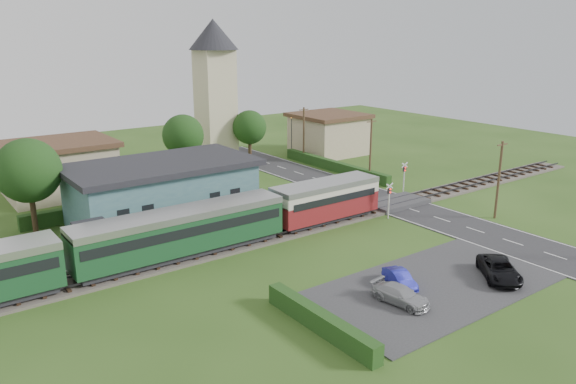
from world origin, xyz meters
TOP-DOWN VIEW (x-y plane):
  - ground at (0.00, 0.00)m, footprint 120.00×120.00m
  - railway_track at (0.00, 2.00)m, footprint 76.00×3.20m
  - road at (10.00, 0.00)m, footprint 6.00×70.00m
  - car_park at (-1.50, -12.00)m, footprint 17.00×9.00m
  - crossing_deck at (10.00, 2.00)m, footprint 6.20×3.40m
  - platform at (-10.00, 5.20)m, footprint 30.00×3.00m
  - equipment_hut at (-18.00, 5.20)m, footprint 2.30×2.30m
  - station_building at (-10.00, 10.99)m, footprint 16.00×9.00m
  - train at (-15.73, 2.00)m, footprint 43.20×2.90m
  - church_tower at (5.00, 28.00)m, footprint 6.00×6.00m
  - house_west at (-15.00, 25.00)m, footprint 10.80×8.80m
  - house_east at (20.00, 24.00)m, footprint 8.80×8.80m
  - hedge_carpark at (-11.00, -12.00)m, footprint 0.80×9.00m
  - hedge_roadside at (14.20, 16.00)m, footprint 0.80×18.00m
  - hedge_station at (-10.00, 15.50)m, footprint 22.00×0.80m
  - tree_a at (-20.00, 14.00)m, footprint 5.20×5.20m
  - tree_b at (-2.00, 23.00)m, footprint 4.60×4.60m
  - tree_c at (8.00, 25.00)m, footprint 4.20×4.20m
  - utility_pole_b at (14.20, -6.00)m, footprint 1.40×0.22m
  - utility_pole_c at (14.20, 10.00)m, footprint 1.40×0.22m
  - utility_pole_d at (14.20, 22.00)m, footprint 1.40×0.22m
  - crossing_signal_near at (6.40, -0.41)m, footprint 0.84×0.28m
  - crossing_signal_far at (13.60, 4.39)m, footprint 0.84×0.28m
  - streetlamp_east at (16.00, 27.00)m, footprint 0.30×0.30m
  - car_on_road at (9.33, 10.41)m, footprint 3.82×2.75m
  - car_park_blue at (-3.23, -10.70)m, footprint 2.04×3.32m
  - car_park_silver at (-5.03, -12.43)m, footprint 2.11×4.00m
  - car_park_dark at (3.05, -13.85)m, footprint 4.58×4.88m
  - pedestrian_near at (-2.17, 4.87)m, footprint 0.71×0.54m
  - pedestrian_far at (-17.04, 4.66)m, footprint 1.07×1.17m

SIDE VIEW (x-z plane):
  - ground at x=0.00m, z-range 0.00..0.00m
  - road at x=10.00m, z-range 0.00..0.05m
  - car_park at x=-1.50m, z-range 0.00..0.08m
  - railway_track at x=0.00m, z-range -0.13..0.36m
  - crossing_deck at x=10.00m, z-range 0.00..0.45m
  - platform at x=-10.00m, z-range 0.00..0.45m
  - car_park_blue at x=-3.23m, z-range 0.08..1.11m
  - hedge_carpark at x=-11.00m, z-range 0.00..1.20m
  - hedge_roadside at x=14.20m, z-range 0.00..1.20m
  - car_park_silver at x=-5.03m, z-range 0.08..1.19m
  - hedge_station at x=-10.00m, z-range 0.00..1.30m
  - car_on_road at x=9.33m, z-range 0.05..1.26m
  - car_park_dark at x=3.05m, z-range 0.08..1.36m
  - pedestrian_near at x=-2.17m, z-range 0.45..2.20m
  - pedestrian_far at x=-17.04m, z-range 0.45..2.40m
  - equipment_hut at x=-18.00m, z-range 0.47..3.02m
  - crossing_signal_near at x=6.40m, z-range 0.50..3.78m
  - crossing_signal_far at x=13.60m, z-range 0.50..3.78m
  - train at x=-15.73m, z-range 0.48..3.88m
  - station_building at x=-10.00m, z-range 0.04..5.34m
  - house_west at x=-15.00m, z-range 0.04..5.54m
  - house_east at x=20.00m, z-range 0.05..5.55m
  - streetlamp_east at x=16.00m, z-range 0.46..5.62m
  - utility_pole_b at x=14.20m, z-range 0.13..7.13m
  - utility_pole_c at x=14.20m, z-range 0.13..7.13m
  - utility_pole_d at x=14.20m, z-range 0.13..7.13m
  - tree_c at x=8.00m, z-range 1.26..8.04m
  - tree_b at x=-2.00m, z-range 1.35..8.69m
  - tree_a at x=-20.00m, z-range 1.38..9.38m
  - church_tower at x=5.00m, z-range 1.43..19.03m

